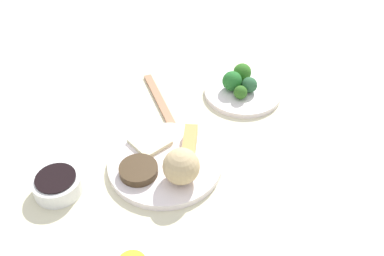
{
  "coord_description": "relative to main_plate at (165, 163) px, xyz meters",
  "views": [
    {
      "loc": [
        0.15,
        0.64,
        0.71
      ],
      "look_at": [
        -0.07,
        -0.05,
        0.06
      ],
      "focal_mm": 39.28,
      "sensor_mm": 36.0,
      "label": 1
    }
  ],
  "objects": [
    {
      "name": "soy_sauce_bowl",
      "position": [
        0.23,
        0.0,
        0.01
      ],
      "size": [
        0.1,
        0.1,
        0.04
      ],
      "primitive_type": "cylinder",
      "color": "white",
      "rests_on": "tabletop"
    },
    {
      "name": "crab_rangoon_wonton",
      "position": [
        0.02,
        -0.06,
        0.01
      ],
      "size": [
        0.1,
        0.1,
        0.01
      ],
      "primitive_type": "cube",
      "rotation": [
        0.0,
        0.0,
        0.4
      ],
      "color": "beige",
      "rests_on": "main_plate"
    },
    {
      "name": "soy_sauce_bowl_liquid",
      "position": [
        0.23,
        0.0,
        0.03
      ],
      "size": [
        0.08,
        0.08,
        0.0
      ],
      "primitive_type": "cylinder",
      "color": "black",
      "rests_on": "soy_sauce_bowl"
    },
    {
      "name": "main_plate",
      "position": [
        0.0,
        0.0,
        0.0
      ],
      "size": [
        0.25,
        0.25,
        0.02
      ],
      "primitive_type": "cylinder",
      "color": "white",
      "rests_on": "tabletop"
    },
    {
      "name": "broccoli_floret_0",
      "position": [
        -0.28,
        -0.18,
        0.03
      ],
      "size": [
        0.04,
        0.04,
        0.04
      ],
      "primitive_type": "sphere",
      "color": "#2C5D37",
      "rests_on": "broccoli_plate"
    },
    {
      "name": "spring_roll",
      "position": [
        -0.06,
        -0.02,
        0.02
      ],
      "size": [
        0.07,
        0.1,
        0.03
      ],
      "primitive_type": "cube",
      "rotation": [
        0.0,
        0.0,
        1.18
      ],
      "color": "#D79148",
      "rests_on": "main_plate"
    },
    {
      "name": "rice_scoop",
      "position": [
        -0.02,
        0.06,
        0.05
      ],
      "size": [
        0.08,
        0.08,
        0.08
      ],
      "primitive_type": "sphere",
      "color": "tan",
      "rests_on": "main_plate"
    },
    {
      "name": "broccoli_floret_2",
      "position": [
        -0.24,
        -0.2,
        0.03
      ],
      "size": [
        0.05,
        0.05,
        0.05
      ],
      "primitive_type": "sphere",
      "color": "#236B28",
      "rests_on": "broccoli_plate"
    },
    {
      "name": "broccoli_floret_1",
      "position": [
        -0.28,
        -0.23,
        0.03
      ],
      "size": [
        0.05,
        0.05,
        0.05
      ],
      "primitive_type": "sphere",
      "color": "#2E6A1F",
      "rests_on": "broccoli_plate"
    },
    {
      "name": "broccoli_floret_3",
      "position": [
        -0.25,
        -0.16,
        0.02
      ],
      "size": [
        0.04,
        0.04,
        0.04
      ],
      "primitive_type": "sphere",
      "color": "#2F641E",
      "rests_on": "broccoli_plate"
    },
    {
      "name": "chopsticks_pair",
      "position": [
        -0.05,
        -0.23,
        -0.0
      ],
      "size": [
        0.03,
        0.23,
        0.01
      ],
      "primitive_type": "cube",
      "rotation": [
        0.0,
        0.0,
        1.61
      ],
      "color": "#AD7955",
      "rests_on": "tabletop"
    },
    {
      "name": "broccoli_plate",
      "position": [
        -0.27,
        -0.19,
        -0.0
      ],
      "size": [
        0.21,
        0.21,
        0.01
      ],
      "primitive_type": "cylinder",
      "color": "white",
      "rests_on": "tabletop"
    },
    {
      "name": "tabletop",
      "position": [
        -0.01,
        -0.01,
        -0.02
      ],
      "size": [
        2.2,
        2.2,
        0.02
      ],
      "primitive_type": "cube",
      "color": "beige",
      "rests_on": "ground"
    },
    {
      "name": "stir_fry_heap",
      "position": [
        0.06,
        0.02,
        0.02
      ],
      "size": [
        0.08,
        0.08,
        0.02
      ],
      "primitive_type": "cylinder",
      "color": "#43311D",
      "rests_on": "main_plate"
    }
  ]
}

